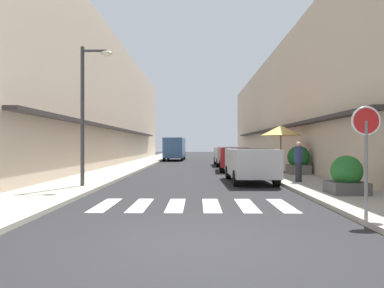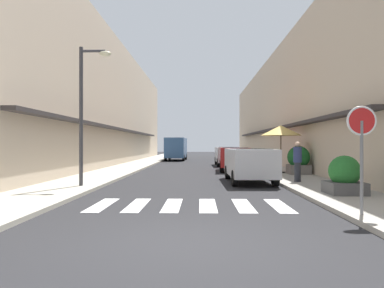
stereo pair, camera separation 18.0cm
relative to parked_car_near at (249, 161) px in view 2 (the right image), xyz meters
name	(u,v)px [view 2 (the right image)]	position (x,y,z in m)	size (l,w,h in m)	color
ground_plane	(197,167)	(-2.40, 10.84, -0.92)	(112.05, 112.05, 0.00)	#232326
sidewalk_left	(133,166)	(-7.13, 10.84, -0.86)	(2.58, 71.30, 0.12)	#ADA899
sidewalk_right	(261,166)	(2.34, 10.84, -0.86)	(2.58, 71.30, 0.12)	#9E998E
building_row_left	(89,103)	(-10.92, 12.39, 3.99)	(5.50, 47.84, 9.83)	#C6B299
building_row_right	(306,109)	(6.12, 12.39, 3.53)	(5.50, 47.84, 8.92)	#C6B299
crosswalk	(190,205)	(-2.40, -5.84, -0.92)	(5.20, 2.20, 0.01)	silver
parked_car_near	(249,161)	(0.00, 0.00, 0.00)	(1.87, 4.47, 1.47)	silver
parked_car_mid	(234,156)	(0.00, 6.59, 0.00)	(1.96, 4.01, 1.47)	maroon
parked_car_far	(228,154)	(0.00, 12.10, 0.00)	(1.86, 4.36, 1.47)	silver
delivery_van	(176,147)	(-4.65, 21.64, 0.48)	(2.11, 5.45, 2.37)	#33598C
round_street_sign	(362,132)	(1.38, -7.57, 1.00)	(0.65, 0.07, 2.36)	slate
street_lamp	(86,100)	(-6.35, -2.34, 2.35)	(1.19, 0.28, 5.14)	#38383D
cafe_umbrella	(281,131)	(2.23, 3.83, 1.47)	(2.16, 2.16, 2.57)	#262626
planter_corner	(345,177)	(2.32, -4.34, -0.27)	(1.08, 1.08, 1.18)	#4C4C4C
planter_midblock	(299,160)	(2.97, 3.07, -0.09)	(1.14, 1.14, 1.45)	slate
pedestrian_walking_near	(298,161)	(1.86, -0.80, 0.06)	(0.34, 0.34, 1.64)	#282B33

